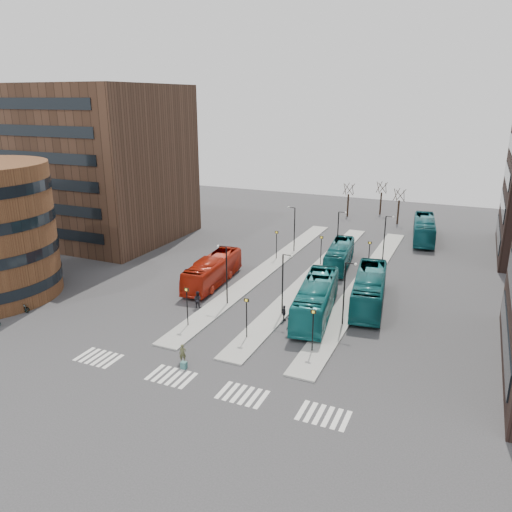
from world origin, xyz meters
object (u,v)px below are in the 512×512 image
at_px(traveller, 183,353).
at_px(commuter_a, 198,299).
at_px(teal_bus_a, 316,299).
at_px(teal_bus_c, 369,289).
at_px(teal_bus_d, 424,229).
at_px(commuter_b, 284,313).
at_px(red_bus, 213,270).
at_px(commuter_c, 290,325).
at_px(bicycle_mid, 21,308).
at_px(teal_bus_b, 339,255).
at_px(suitcase, 184,365).
at_px(bicycle_far, 23,308).

distance_m(traveller, commuter_a, 10.90).
bearing_deg(teal_bus_a, commuter_a, -173.95).
bearing_deg(teal_bus_c, teal_bus_d, 77.26).
relative_size(teal_bus_d, commuter_b, 7.94).
bearing_deg(red_bus, commuter_b, -33.00).
distance_m(commuter_c, bicycle_mid, 26.56).
xyz_separation_m(teal_bus_b, teal_bus_d, (8.26, 16.81, 0.24)).
height_order(suitcase, teal_bus_c, teal_bus_c).
bearing_deg(commuter_b, bicycle_mid, 88.22).
xyz_separation_m(teal_bus_b, bicycle_far, (-24.86, -26.31, -1.06)).
bearing_deg(teal_bus_c, commuter_b, -140.56).
xyz_separation_m(traveller, commuter_b, (4.60, 10.56, 0.00)).
distance_m(suitcase, bicycle_far, 20.46).
bearing_deg(red_bus, bicycle_far, -136.76).
xyz_separation_m(commuter_a, commuter_b, (9.07, 0.62, -0.10)).
xyz_separation_m(teal_bus_b, commuter_b, (-0.59, -17.66, -0.70)).
distance_m(teal_bus_b, commuter_a, 20.69).
height_order(suitcase, bicycle_far, bicycle_far).
height_order(suitcase, teal_bus_a, teal_bus_a).
xyz_separation_m(teal_bus_a, commuter_c, (-0.88, -4.65, -0.89)).
bearing_deg(commuter_c, red_bus, -112.33).
relative_size(teal_bus_a, commuter_b, 8.07).
height_order(teal_bus_a, commuter_c, teal_bus_a).
bearing_deg(bicycle_far, teal_bus_c, -72.70).
bearing_deg(commuter_b, suitcase, 138.95).
relative_size(suitcase, teal_bus_c, 0.05).
xyz_separation_m(red_bus, teal_bus_c, (17.43, 1.09, 0.14)).
bearing_deg(teal_bus_b, traveller, -107.24).
distance_m(red_bus, traveller, 17.71).
bearing_deg(red_bus, teal_bus_a, -19.56).
xyz_separation_m(suitcase, commuter_b, (4.00, 11.40, 0.49)).
distance_m(bicycle_mid, bicycle_far, 0.18).
height_order(red_bus, teal_bus_d, teal_bus_d).
height_order(teal_bus_b, commuter_b, teal_bus_b).
bearing_deg(red_bus, bicycle_mid, -136.45).
distance_m(teal_bus_d, commuter_c, 37.52).
bearing_deg(bicycle_far, commuter_b, -80.13).
distance_m(red_bus, bicycle_far, 19.83).
bearing_deg(commuter_c, commuter_a, -87.65).
bearing_deg(commuter_a, bicycle_far, 25.96).
height_order(suitcase, bicycle_mid, bicycle_mid).
bearing_deg(red_bus, commuter_a, -78.69).
bearing_deg(commuter_a, teal_bus_a, -167.24).
relative_size(teal_bus_d, bicycle_mid, 7.55).
distance_m(teal_bus_b, commuter_b, 17.69).
height_order(traveller, commuter_b, commuter_b).
height_order(teal_bus_b, teal_bus_d, teal_bus_d).
height_order(commuter_a, commuter_c, commuter_a).
bearing_deg(teal_bus_b, teal_bus_d, 57.01).
xyz_separation_m(teal_bus_b, bicycle_mid, (-24.86, -26.47, -0.98)).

